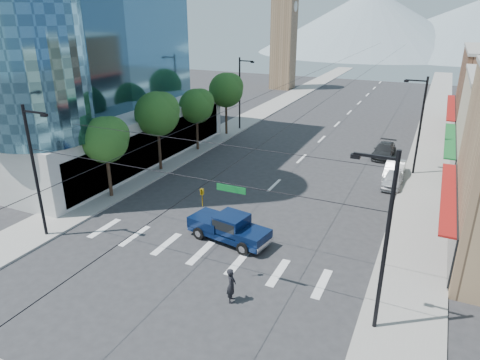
{
  "coord_description": "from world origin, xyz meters",
  "views": [
    {
      "loc": [
        11.92,
        -18.66,
        14.23
      ],
      "look_at": [
        -0.05,
        7.03,
        3.0
      ],
      "focal_mm": 32.0,
      "sensor_mm": 36.0,
      "label": 1
    }
  ],
  "objects_px": {
    "parked_car_mid": "(395,170)",
    "parked_car_far": "(384,150)",
    "pickup_truck": "(229,227)",
    "parked_car_near": "(393,179)",
    "pedestrian": "(231,285)"
  },
  "relations": [
    {
      "from": "pickup_truck",
      "to": "parked_car_far",
      "type": "bearing_deg",
      "value": 82.45
    },
    {
      "from": "pickup_truck",
      "to": "parked_car_mid",
      "type": "xyz_separation_m",
      "value": [
        8.59,
        16.73,
        -0.24
      ]
    },
    {
      "from": "pedestrian",
      "to": "parked_car_near",
      "type": "xyz_separation_m",
      "value": [
        5.74,
        20.08,
        -0.29
      ]
    },
    {
      "from": "parked_car_near",
      "to": "parked_car_mid",
      "type": "relative_size",
      "value": 0.88
    },
    {
      "from": "pedestrian",
      "to": "parked_car_mid",
      "type": "height_order",
      "value": "pedestrian"
    },
    {
      "from": "parked_car_far",
      "to": "pickup_truck",
      "type": "bearing_deg",
      "value": -105.11
    },
    {
      "from": "parked_car_near",
      "to": "parked_car_far",
      "type": "xyz_separation_m",
      "value": [
        -1.8,
        8.16,
        0.02
      ]
    },
    {
      "from": "parked_car_mid",
      "to": "parked_car_far",
      "type": "distance_m",
      "value": 6.06
    },
    {
      "from": "pickup_truck",
      "to": "parked_car_near",
      "type": "height_order",
      "value": "pickup_truck"
    },
    {
      "from": "pickup_truck",
      "to": "parked_car_far",
      "type": "xyz_separation_m",
      "value": [
        6.91,
        22.55,
        -0.3
      ]
    },
    {
      "from": "parked_car_mid",
      "to": "parked_car_far",
      "type": "bearing_deg",
      "value": 106.21
    },
    {
      "from": "pickup_truck",
      "to": "parked_car_near",
      "type": "bearing_deg",
      "value": 68.3
    },
    {
      "from": "pedestrian",
      "to": "parked_car_far",
      "type": "xyz_separation_m",
      "value": [
        3.94,
        28.24,
        -0.28
      ]
    },
    {
      "from": "pickup_truck",
      "to": "parked_car_far",
      "type": "distance_m",
      "value": 23.59
    },
    {
      "from": "parked_car_near",
      "to": "parked_car_far",
      "type": "distance_m",
      "value": 8.36
    }
  ]
}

